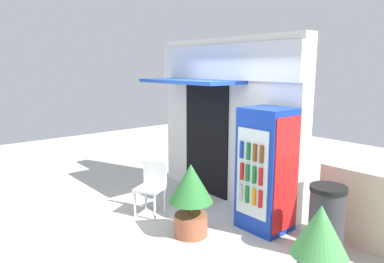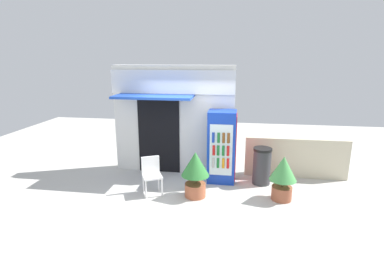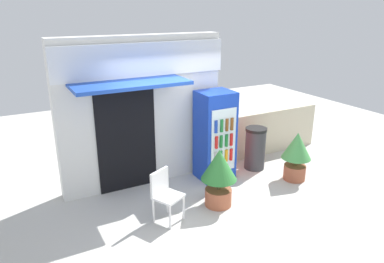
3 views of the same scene
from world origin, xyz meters
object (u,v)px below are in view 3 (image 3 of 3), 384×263
at_px(potted_plant_curbside, 296,152).
at_px(trash_bin, 255,148).
at_px(potted_plant_near_shop, 219,173).
at_px(plastic_chair, 165,192).
at_px(drink_cooler, 215,136).

bearing_deg(potted_plant_curbside, trash_bin, 114.78).
xyz_separation_m(potted_plant_near_shop, potted_plant_curbside, (1.89, 0.12, -0.03)).
bearing_deg(trash_bin, potted_plant_curbside, -65.22).
distance_m(plastic_chair, potted_plant_near_shop, 1.01).
xyz_separation_m(drink_cooler, potted_plant_curbside, (1.36, -0.85, -0.31)).
height_order(drink_cooler, plastic_chair, drink_cooler).
bearing_deg(potted_plant_curbside, plastic_chair, -178.18).
bearing_deg(plastic_chair, drink_cooler, 31.64).
bearing_deg(trash_bin, drink_cooler, 177.90).
bearing_deg(drink_cooler, potted_plant_near_shop, -118.50).
distance_m(potted_plant_near_shop, potted_plant_curbside, 1.89).
relative_size(plastic_chair, potted_plant_near_shop, 0.82).
distance_m(potted_plant_curbside, trash_bin, 0.91).
height_order(plastic_chair, trash_bin, trash_bin).
distance_m(drink_cooler, potted_plant_curbside, 1.63).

